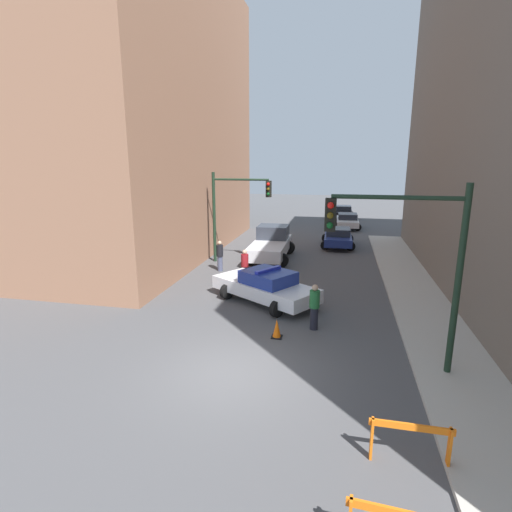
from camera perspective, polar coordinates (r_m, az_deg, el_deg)
ground_plane at (r=11.79m, az=-3.33°, el=-16.33°), size 120.00×120.00×0.00m
sidewalk_right at (r=11.93m, az=28.34°, el=-17.35°), size 2.40×44.00×0.12m
building_corner_left at (r=28.18m, az=-20.78°, el=18.51°), size 14.00×20.00×17.40m
traffic_light_near at (r=11.39m, az=21.66°, el=0.74°), size 3.64×0.35×5.20m
traffic_light_far at (r=22.96m, az=-3.42°, el=7.36°), size 3.44×0.35×5.20m
police_car at (r=16.77m, az=1.38°, el=-4.31°), size 4.95×4.12×1.52m
white_truck at (r=24.26m, az=2.15°, el=1.75°), size 2.68×5.42×1.90m
parked_car_near at (r=28.28m, az=11.62°, el=2.71°), size 2.34×4.34×1.31m
parked_car_mid at (r=36.13m, az=12.92°, el=4.96°), size 2.34×4.34×1.31m
parked_car_far at (r=42.20m, az=12.31°, el=6.19°), size 2.32×4.32×1.31m
pedestrian_crossing at (r=19.40m, az=-1.61°, el=-1.40°), size 0.47×0.47×1.66m
pedestrian_corner at (r=21.57m, az=-5.19°, el=0.09°), size 0.48×0.48×1.66m
pedestrian_sidewalk at (r=14.28m, az=8.35°, el=-7.12°), size 0.50×0.50×1.66m
barrier_mid at (r=9.06m, az=21.20°, el=-22.91°), size 1.60×0.18×0.90m
traffic_cone at (r=13.72m, az=2.99°, el=-10.33°), size 0.36×0.36×0.66m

